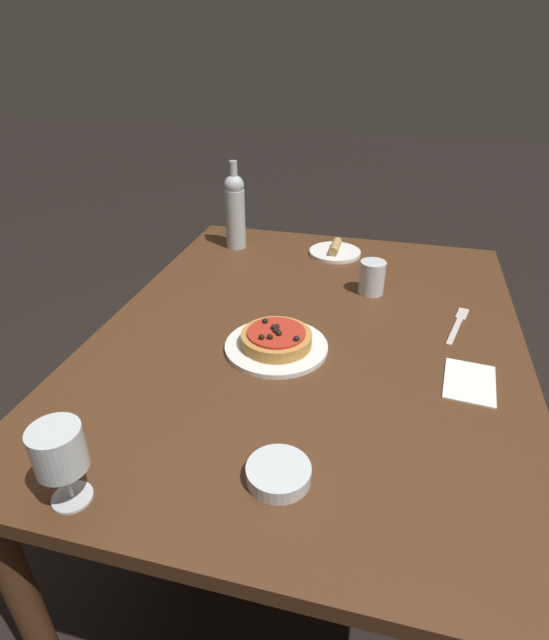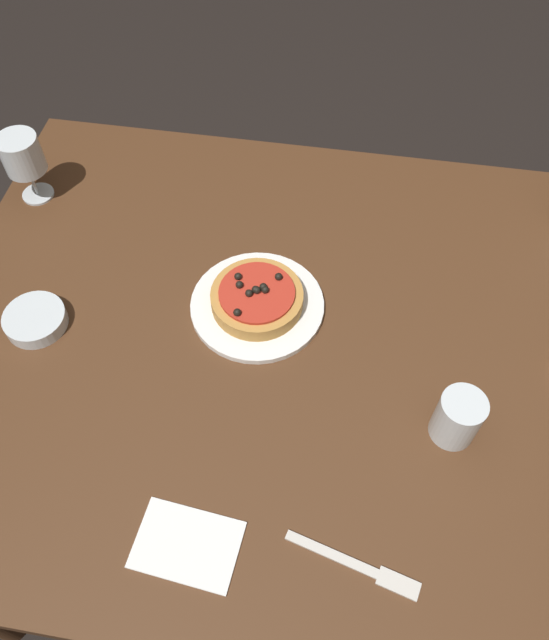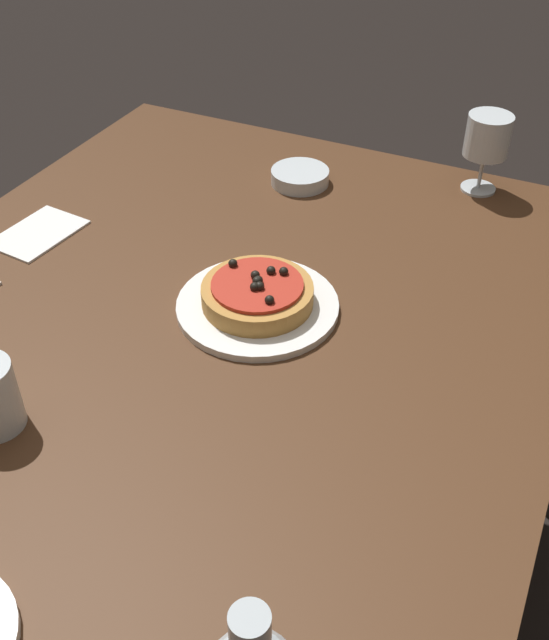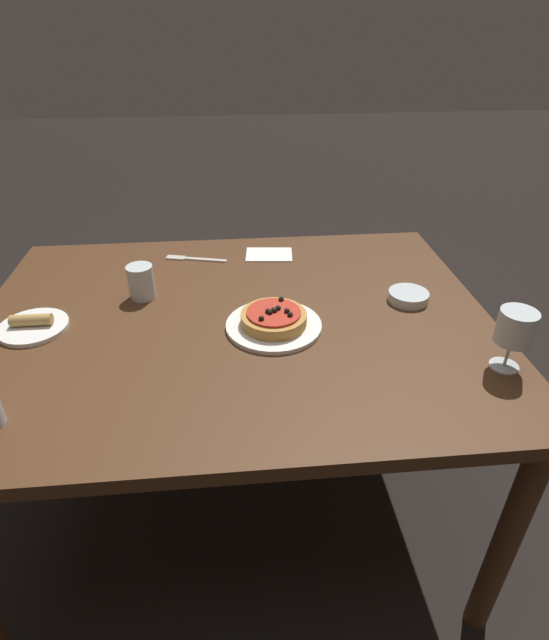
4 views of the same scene
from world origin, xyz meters
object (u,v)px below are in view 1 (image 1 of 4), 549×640
object	(u,v)px
wine_bottle	(235,210)
side_plate	(335,251)
fork	(458,324)
side_bowl	(279,473)
dinner_plate	(276,347)
dining_table	(308,357)
water_cup	(372,277)
pizza	(276,338)
wine_glass	(59,451)

from	to	relation	value
wine_bottle	side_plate	xyz separation A→B (m)	(0.02, -0.34, -0.12)
wine_bottle	fork	world-z (taller)	wine_bottle
fork	side_bowl	bearing A→B (deg)	166.20
dinner_plate	side_bowl	world-z (taller)	side_bowl
dining_table	fork	size ratio (longest dim) A/B	6.80
wine_bottle	fork	xyz separation A→B (m)	(-0.37, -0.72, -0.13)
dinner_plate	water_cup	size ratio (longest dim) A/B	2.56
dining_table	dinner_plate	world-z (taller)	dinner_plate
dinner_plate	side_plate	size ratio (longest dim) A/B	1.42
side_plate	water_cup	bearing A→B (deg)	-151.23
pizza	fork	size ratio (longest dim) A/B	0.84
fork	dinner_plate	bearing A→B (deg)	132.14
pizza	water_cup	bearing A→B (deg)	-28.61
side_plate	side_bowl	bearing A→B (deg)	-177.10
side_plate	pizza	bearing A→B (deg)	175.25
wine_bottle	side_plate	bearing A→B (deg)	-87.21
side_bowl	side_plate	size ratio (longest dim) A/B	0.64
pizza	side_bowl	bearing A→B (deg)	-165.29
dining_table	dinner_plate	xyz separation A→B (m)	(-0.10, 0.06, 0.09)
dining_table	side_plate	size ratio (longest dim) A/B	7.84
dining_table	water_cup	xyz separation A→B (m)	(0.25, -0.13, 0.13)
pizza	side_bowl	world-z (taller)	pizza
side_bowl	pizza	bearing A→B (deg)	14.71
dining_table	wine_glass	size ratio (longest dim) A/B	9.18
wine_glass	dinner_plate	bearing A→B (deg)	-22.79
fork	pizza	bearing A→B (deg)	132.16
dinner_plate	wine_bottle	bearing A→B (deg)	26.36
side_plate	wine_bottle	bearing A→B (deg)	92.79
water_cup	side_bowl	bearing A→B (deg)	172.97
wine_bottle	fork	size ratio (longest dim) A/B	1.47
pizza	side_plate	size ratio (longest dim) A/B	0.97
dinner_plate	side_plate	bearing A→B (deg)	-4.74
dining_table	wine_glass	world-z (taller)	wine_glass
dinner_plate	fork	world-z (taller)	dinner_plate
dinner_plate	side_plate	distance (m)	0.61
dining_table	water_cup	distance (m)	0.31
side_bowl	side_plate	distance (m)	1.00
wine_glass	side_bowl	world-z (taller)	wine_glass
dining_table	pizza	size ratio (longest dim) A/B	8.08
dinner_plate	wine_glass	bearing A→B (deg)	157.21
dining_table	side_plate	bearing A→B (deg)	1.20
pizza	side_plate	distance (m)	0.61
dinner_plate	wine_bottle	size ratio (longest dim) A/B	0.84
dining_table	water_cup	bearing A→B (deg)	-27.30
fork	water_cup	bearing A→B (deg)	75.97
dinner_plate	dining_table	bearing A→B (deg)	-31.86
side_bowl	dining_table	bearing A→B (deg)	4.69
wine_glass	fork	bearing A→B (deg)	-41.10
pizza	fork	world-z (taller)	pizza
pizza	wine_glass	size ratio (longest dim) A/B	1.14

